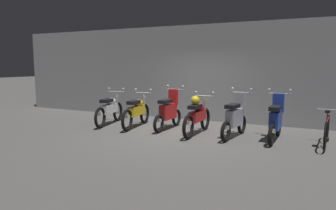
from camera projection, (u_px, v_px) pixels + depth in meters
name	position (u px, v px, depth m)	size (l,w,h in m)	color
ground_plane	(178.00, 134.00, 8.59)	(80.00, 80.00, 0.00)	#565451
back_wall	(206.00, 73.00, 10.57)	(16.00, 0.30, 3.26)	gray
motorbike_slot_0	(110.00, 109.00, 9.90)	(0.61, 1.93, 1.15)	black
motorbike_slot_1	(137.00, 111.00, 9.46)	(0.59, 1.95, 1.15)	black
motorbike_slot_2	(169.00, 112.00, 9.15)	(0.59, 1.68, 1.29)	black
motorbike_slot_3	(198.00, 115.00, 8.47)	(0.59, 1.95, 1.15)	black
motorbike_slot_4	(235.00, 118.00, 8.10)	(0.59, 1.68, 1.29)	black
motorbike_slot_5	(276.00, 120.00, 7.74)	(0.59, 1.68, 1.29)	black
bicycle	(327.00, 131.00, 7.21)	(0.50, 1.73, 0.89)	black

